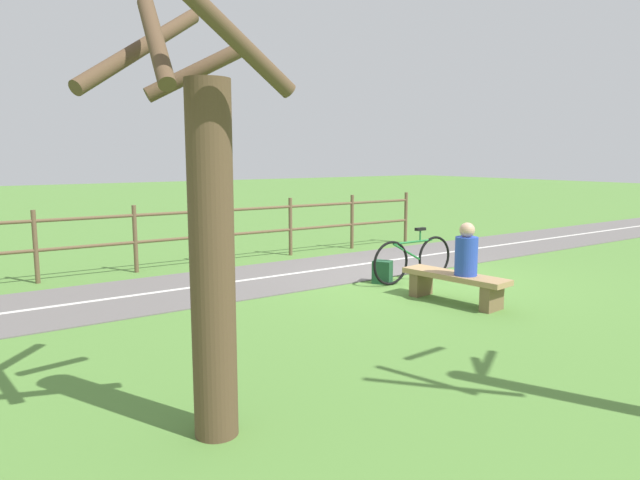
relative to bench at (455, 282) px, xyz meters
The scene contains 9 objects.
ground_plane 1.77m from the bench, 21.28° to the right, with size 80.00×80.00×0.00m, color #548438.
paved_path 4.59m from the bench, 47.34° to the left, with size 2.45×36.00×0.02m, color #66605E.
path_centre_line 4.59m from the bench, 47.34° to the left, with size 0.10×32.00×0.00m, color silver.
bench is the anchor object (origin of this frame).
person_seated 0.51m from the bench, behind, with size 0.37×0.37×0.77m.
bicycle 1.50m from the bench, 19.93° to the right, with size 0.08×1.77×0.93m.
backpack 1.61m from the bench, ahead, with size 0.39×0.38×0.39m.
fence_roadside 5.90m from the bench, 32.57° to the left, with size 0.33×13.54×1.26m.
tree_mid_field 5.16m from the bench, 110.21° to the left, with size 1.42×1.40×3.38m.
Camera 1 is at (-7.34, 7.08, 2.16)m, focal length 32.46 mm.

